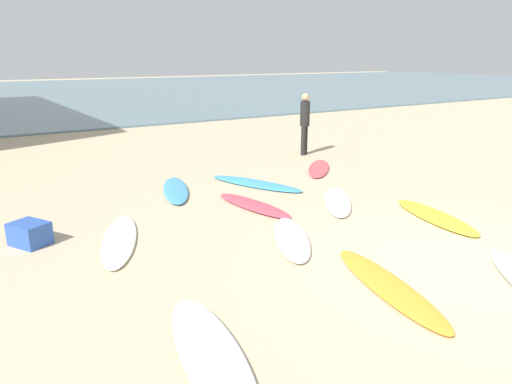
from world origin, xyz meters
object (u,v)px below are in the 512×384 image
at_px(surfboard_6, 388,286).
at_px(surfboard_10, 256,183).
at_px(surfboard_5, 211,353).
at_px(surfboard_0, 337,201).
at_px(surfboard_1, 319,168).
at_px(surfboard_2, 176,190).
at_px(surfboard_4, 291,238).
at_px(surfboard_7, 435,217).
at_px(beachgoer_near, 305,121).
at_px(surfboard_9, 253,205).
at_px(beach_cooler, 30,234).
at_px(surfboard_3, 119,239).

distance_m(surfboard_6, surfboard_10, 5.21).
distance_m(surfboard_5, surfboard_10, 6.36).
xyz_separation_m(surfboard_0, surfboard_1, (1.46, 2.39, 0.00)).
bearing_deg(surfboard_10, surfboard_2, 142.75).
xyz_separation_m(surfboard_2, surfboard_5, (-1.93, -5.61, -0.00)).
bearing_deg(surfboard_4, surfboard_10, -83.17).
bearing_deg(surfboard_5, surfboard_4, -130.03).
height_order(surfboard_1, surfboard_7, same).
bearing_deg(beachgoer_near, surfboard_9, -174.52).
xyz_separation_m(surfboard_6, surfboard_9, (0.26, 3.72, 0.01)).
bearing_deg(surfboard_0, beachgoer_near, -81.71).
xyz_separation_m(surfboard_2, surfboard_6, (0.62, -5.52, -0.01)).
relative_size(surfboard_0, surfboard_1, 1.03).
height_order(surfboard_0, beachgoer_near, beachgoer_near).
xyz_separation_m(surfboard_9, beach_cooler, (-3.93, 0.22, 0.14)).
relative_size(surfboard_5, surfboard_9, 1.12).
bearing_deg(surfboard_10, beach_cooler, 169.73).
bearing_deg(beach_cooler, beachgoer_near, 22.80).
xyz_separation_m(surfboard_7, surfboard_9, (-2.47, 2.29, 0.01)).
height_order(surfboard_0, surfboard_3, surfboard_3).
height_order(surfboard_3, surfboard_9, surfboard_9).
distance_m(surfboard_2, beachgoer_near, 5.17).
xyz_separation_m(surfboard_1, surfboard_2, (-3.94, 0.02, 0.01)).
relative_size(surfboard_7, beachgoer_near, 1.18).
relative_size(surfboard_2, beach_cooler, 3.85).
bearing_deg(surfboard_5, beachgoer_near, -122.37).
height_order(surfboard_2, beachgoer_near, beachgoer_near).
bearing_deg(surfboard_5, surfboard_3, -81.44).
bearing_deg(beachgoer_near, surfboard_6, -156.46).
bearing_deg(surfboard_10, surfboard_9, -146.70).
relative_size(surfboard_3, surfboard_7, 1.10).
bearing_deg(beach_cooler, surfboard_2, 27.18).
relative_size(surfboard_2, surfboard_6, 0.91).
relative_size(surfboard_0, surfboard_10, 0.87).
xyz_separation_m(surfboard_3, surfboard_10, (3.61, 1.73, 0.00)).
relative_size(surfboard_5, beach_cooler, 4.02).
bearing_deg(surfboard_9, surfboard_7, 128.06).
bearing_deg(surfboard_2, surfboard_5, 90.29).
relative_size(surfboard_9, beach_cooler, 3.60).
distance_m(surfboard_2, surfboard_10, 1.82).
bearing_deg(surfboard_6, surfboard_3, -40.20).
bearing_deg(surfboard_5, surfboard_2, -98.92).
bearing_deg(beachgoer_near, surfboard_5, -169.05).
bearing_deg(surfboard_4, surfboard_5, 68.50).
bearing_deg(surfboard_0, surfboard_2, -6.76).
relative_size(surfboard_2, surfboard_7, 1.02).
relative_size(surfboard_7, surfboard_10, 0.87).
relative_size(surfboard_2, surfboard_4, 1.11).
bearing_deg(surfboard_4, surfboard_6, 121.65).
height_order(surfboard_0, surfboard_5, surfboard_5).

